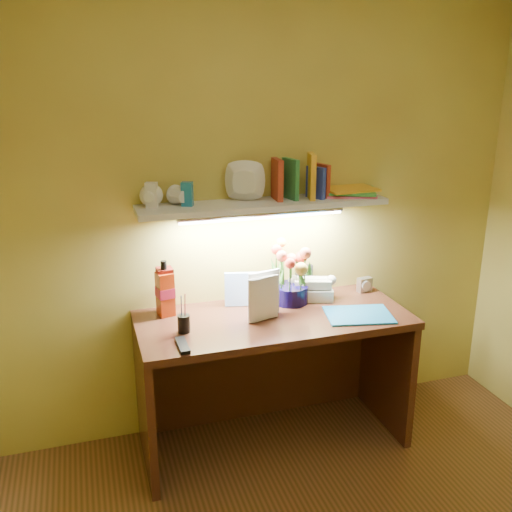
% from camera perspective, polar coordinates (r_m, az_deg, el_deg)
% --- Properties ---
extents(desk, '(1.40, 0.60, 0.75)m').
position_cam_1_polar(desk, '(3.12, 1.74, -12.36)').
color(desk, '#3D1B10').
rests_on(desk, ground).
extents(flower_bouquet, '(0.22, 0.22, 0.34)m').
position_cam_1_polar(flower_bouquet, '(3.07, 3.51, -1.71)').
color(flower_bouquet, '#0B0633').
rests_on(flower_bouquet, desk).
extents(telephone, '(0.26, 0.22, 0.13)m').
position_cam_1_polar(telephone, '(3.18, 5.63, -3.06)').
color(telephone, beige).
rests_on(telephone, desk).
extents(desk_clock, '(0.09, 0.05, 0.08)m').
position_cam_1_polar(desk_clock, '(3.32, 10.80, -2.83)').
color(desk_clock, '#AAA9AE').
rests_on(desk_clock, desk).
extents(whisky_bottle, '(0.09, 0.09, 0.29)m').
position_cam_1_polar(whisky_bottle, '(2.95, -9.10, -3.21)').
color(whisky_bottle, '#9F2C0A').
rests_on(whisky_bottle, desk).
extents(whisky_box, '(0.08, 0.08, 0.25)m').
position_cam_1_polar(whisky_box, '(2.97, -9.04, -3.48)').
color(whisky_box, '#5A110A').
rests_on(whisky_box, desk).
extents(pen_cup, '(0.07, 0.07, 0.15)m').
position_cam_1_polar(pen_cup, '(2.77, -7.25, -6.15)').
color(pen_cup, black).
rests_on(pen_cup, desk).
extents(art_card, '(0.18, 0.08, 0.18)m').
position_cam_1_polar(art_card, '(3.06, -1.47, -3.33)').
color(art_card, silver).
rests_on(art_card, desk).
extents(tv_remote, '(0.04, 0.16, 0.02)m').
position_cam_1_polar(tv_remote, '(2.65, -7.35, -8.85)').
color(tv_remote, black).
rests_on(tv_remote, desk).
extents(blue_folder, '(0.38, 0.31, 0.01)m').
position_cam_1_polar(blue_folder, '(3.00, 10.22, -5.81)').
color(blue_folder, teal).
rests_on(blue_folder, desk).
extents(desk_book_a, '(0.17, 0.06, 0.23)m').
position_cam_1_polar(desk_book_a, '(2.82, -0.77, -4.63)').
color(desk_book_a, white).
rests_on(desk_book_a, desk).
extents(desk_book_b, '(0.18, 0.05, 0.24)m').
position_cam_1_polar(desk_book_b, '(2.87, -0.70, -4.08)').
color(desk_book_b, silver).
rests_on(desk_book_b, desk).
extents(wall_shelf, '(1.33, 0.36, 0.27)m').
position_cam_1_polar(wall_shelf, '(2.94, 1.00, 5.93)').
color(wall_shelf, silver).
rests_on(wall_shelf, ground).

